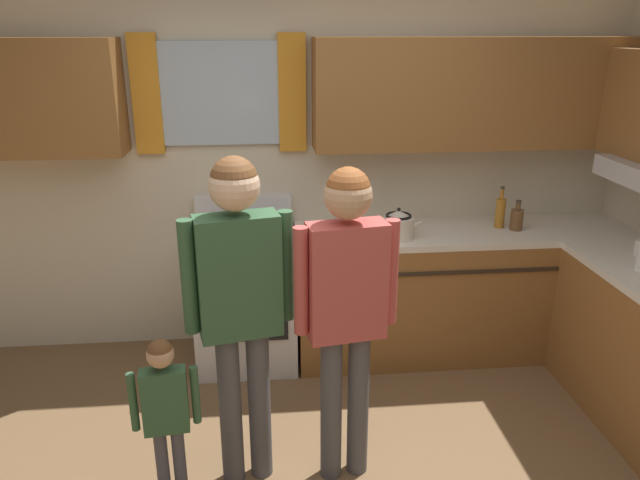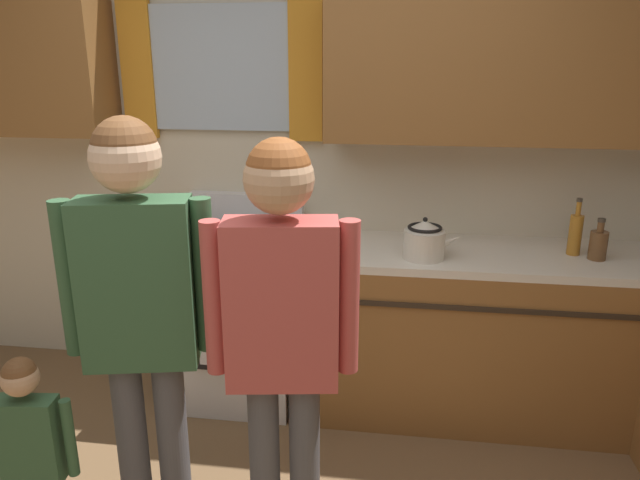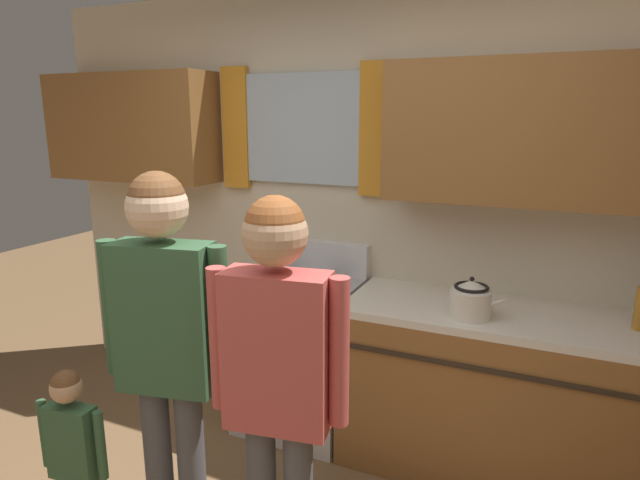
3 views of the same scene
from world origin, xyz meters
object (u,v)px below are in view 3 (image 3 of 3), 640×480
(stovetop_kettle, at_px, (471,299))
(small_child, at_px, (73,449))
(adult_in_plaid, at_px, (278,368))
(stove_oven, at_px, (301,351))
(adult_holding_child, at_px, (166,333))

(stovetop_kettle, bearing_deg, small_child, -137.14)
(adult_in_plaid, bearing_deg, small_child, -168.82)
(stove_oven, xyz_separation_m, stovetop_kettle, (1.00, -0.14, 0.53))
(adult_holding_child, relative_size, adult_in_plaid, 1.03)
(adult_in_plaid, bearing_deg, stovetop_kettle, 65.52)
(stove_oven, bearing_deg, stovetop_kettle, -8.21)
(small_child, bearing_deg, adult_in_plaid, 11.18)
(adult_holding_child, bearing_deg, stovetop_kettle, 46.85)
(stovetop_kettle, bearing_deg, stove_oven, 171.79)
(adult_holding_child, bearing_deg, adult_in_plaid, -2.28)
(adult_in_plaid, relative_size, small_child, 1.78)
(stove_oven, relative_size, adult_holding_child, 0.66)
(stovetop_kettle, xyz_separation_m, adult_holding_child, (-0.98, -1.05, 0.06))
(stove_oven, bearing_deg, small_child, -103.55)
(stovetop_kettle, distance_m, adult_in_plaid, 1.17)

